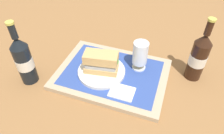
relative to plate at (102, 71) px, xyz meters
The scene contains 9 objects.
ground_plane 0.05m from the plate, 23.47° to the left, with size 3.00×3.00×0.00m, color olive.
tray 0.05m from the plate, 23.47° to the left, with size 0.44×0.32×0.02m, color tan.
placemat 0.04m from the plate, 23.47° to the left, with size 0.38×0.27×0.00m, color #2D4793.
plate is the anchor object (origin of this frame).
sandwich 0.05m from the plate, ahead, with size 0.14×0.09×0.08m.
beer_glass 0.17m from the plate, 31.03° to the left, with size 0.06×0.06×0.12m.
napkin_folded 0.13m from the plate, 33.67° to the right, with size 0.09×0.07×0.01m, color white.
beer_bottle 0.38m from the plate, 19.97° to the left, with size 0.07×0.07×0.27m.
second_bottle 0.30m from the plate, 156.88° to the right, with size 0.07×0.07×0.27m.
Camera 1 is at (0.20, -0.57, 0.61)m, focal length 33.38 mm.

